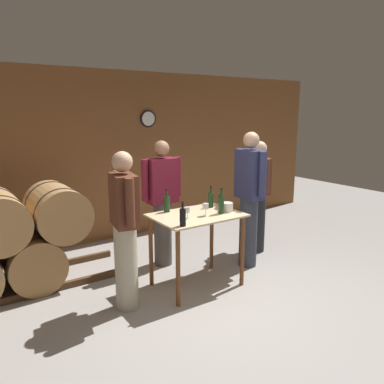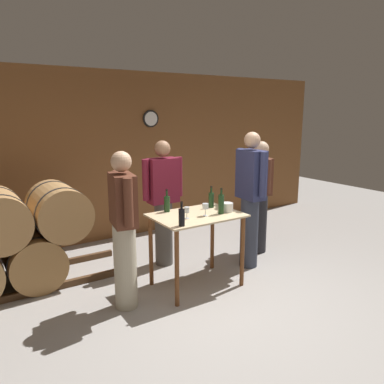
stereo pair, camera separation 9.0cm
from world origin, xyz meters
name	(u,v)px [view 1 (the left image)]	position (x,y,z in m)	size (l,w,h in m)	color
ground_plane	(231,304)	(0.00, 0.00, 0.00)	(14.00, 14.00, 0.00)	#9E9993
back_wall	(122,156)	(0.00, 2.81, 1.35)	(8.40, 0.08, 2.70)	brown
barrel_rack	(14,241)	(-1.86, 1.73, 0.59)	(2.90, 0.85, 1.21)	#4C331E
tasting_table	(197,229)	(-0.05, 0.59, 0.71)	(1.03, 0.73, 0.89)	beige
wine_bottle_far_left	(183,217)	(-0.43, 0.31, 0.99)	(0.07, 0.07, 0.26)	black
wine_bottle_left	(167,203)	(-0.28, 0.89, 0.99)	(0.07, 0.07, 0.27)	#193819
wine_bottle_center	(221,203)	(0.21, 0.47, 1.01)	(0.07, 0.07, 0.31)	#193819
wine_bottle_right	(211,199)	(0.28, 0.77, 0.99)	(0.07, 0.07, 0.27)	#193819
wine_glass_near_left	(187,210)	(-0.24, 0.51, 0.98)	(0.06, 0.06, 0.13)	silver
wine_glass_near_center	(205,207)	(0.00, 0.49, 1.00)	(0.07, 0.07, 0.15)	silver
ice_bucket	(227,207)	(0.33, 0.51, 0.94)	(0.15, 0.15, 0.11)	white
person_host	(258,194)	(1.34, 1.03, 0.87)	(0.34, 0.56, 1.65)	#232328
person_visitor_with_scarf	(162,201)	(-0.07, 1.38, 0.90)	(0.59, 0.24, 1.70)	#4C4742
person_visitor_bearded	(125,228)	(-0.97, 0.58, 0.89)	(0.29, 0.58, 1.68)	#B7AD93
person_visitor_near_door	(249,197)	(0.86, 0.69, 0.96)	(0.25, 0.59, 1.81)	#333847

